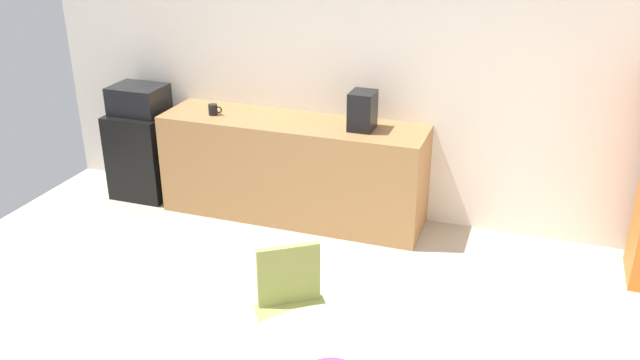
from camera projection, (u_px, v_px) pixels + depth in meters
wall_back at (365, 71)px, 5.70m from camera, size 6.00×0.10×2.60m
counter_block at (293, 169)px, 5.90m from camera, size 2.33×0.60×0.90m
mini_fridge at (145, 153)px, 6.38m from camera, size 0.54×0.54×0.81m
microwave at (139, 99)px, 6.16m from camera, size 0.48×0.38×0.26m
chair_olive at (293, 300)px, 3.91m from camera, size 0.58×0.58×0.83m
mug_white at (213, 110)px, 5.86m from camera, size 0.13×0.08×0.09m
coffee_maker at (362, 111)px, 5.47m from camera, size 0.20×0.24×0.32m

